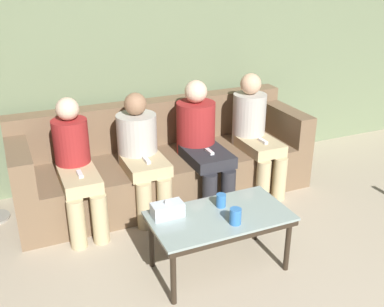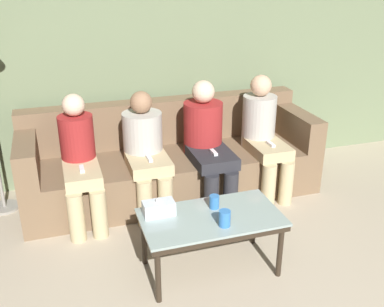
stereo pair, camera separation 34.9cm
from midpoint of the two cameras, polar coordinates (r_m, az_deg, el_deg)
name	(u,v)px [view 1 (the left image)]	position (r m, az deg, el deg)	size (l,w,h in m)	color
wall_back	(143,50)	(4.48, -8.53, 12.89)	(12.00, 0.06, 2.60)	#707F5B
couch	(164,163)	(4.31, -5.92, -1.21)	(2.74, 0.87, 0.85)	brown
coffee_table	(220,220)	(3.19, 0.39, -8.59)	(0.98, 0.53, 0.45)	#8C9E99
cup_near_left	(235,216)	(3.04, 2.25, -8.05)	(0.08, 0.08, 0.11)	#3372BF
cup_near_right	(221,200)	(3.24, 0.63, -6.06)	(0.07, 0.07, 0.10)	#3372BF
tissue_box	(167,210)	(3.14, -6.34, -7.18)	(0.22, 0.12, 0.13)	silver
seated_person_left_end	(76,163)	(3.83, -17.10, -1.21)	(0.31, 0.70, 1.08)	tan
seated_person_mid_left	(141,150)	(3.95, -9.03, 0.39)	(0.35, 0.66, 1.06)	tan
seated_person_mid_right	(201,138)	(4.09, -1.32, 1.89)	(0.36, 0.74, 1.11)	#28282D
seated_person_right_end	(254,130)	(4.33, 5.66, 2.96)	(0.32, 0.68, 1.12)	tan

